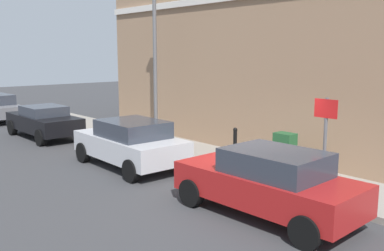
# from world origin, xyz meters

# --- Properties ---
(ground) EXTENTS (80.00, 80.00, 0.00)m
(ground) POSITION_xyz_m (0.00, 0.00, 0.00)
(ground) COLOR #38383A
(sidewalk) EXTENTS (2.36, 30.00, 0.15)m
(sidewalk) POSITION_xyz_m (2.02, 6.00, 0.07)
(sidewalk) COLOR gray
(sidewalk) RESTS_ON ground
(corner_building) EXTENTS (7.99, 12.71, 9.36)m
(corner_building) POSITION_xyz_m (7.15, 4.35, 4.68)
(corner_building) COLOR #937256
(corner_building) RESTS_ON ground
(car_red) EXTENTS (1.88, 4.13, 1.47)m
(car_red) POSITION_xyz_m (-0.51, -1.13, 0.77)
(car_red) COLOR maroon
(car_red) RESTS_ON ground
(car_silver) EXTENTS (2.00, 4.00, 1.46)m
(car_silver) POSITION_xyz_m (-0.44, 4.24, 0.77)
(car_silver) COLOR #B7B7BC
(car_silver) RESTS_ON ground
(car_black) EXTENTS (1.80, 4.09, 1.33)m
(car_black) POSITION_xyz_m (-0.54, 10.52, 0.70)
(car_black) COLOR black
(car_black) RESTS_ON ground
(utility_cabinet) EXTENTS (0.46, 0.61, 1.15)m
(utility_cabinet) POSITION_xyz_m (2.03, 0.33, 0.68)
(utility_cabinet) COLOR #1E4C28
(utility_cabinet) RESTS_ON sidewalk
(bollard_near_cabinet) EXTENTS (0.14, 0.14, 1.04)m
(bollard_near_cabinet) POSITION_xyz_m (2.13, 2.27, 0.70)
(bollard_near_cabinet) COLOR black
(bollard_near_cabinet) RESTS_ON sidewalk
(street_sign) EXTENTS (0.08, 0.60, 2.30)m
(street_sign) POSITION_xyz_m (1.30, -1.33, 1.66)
(street_sign) COLOR #59595B
(street_sign) RESTS_ON sidewalk
(lamppost) EXTENTS (0.20, 0.44, 5.72)m
(lamppost) POSITION_xyz_m (1.92, 6.09, 3.30)
(lamppost) COLOR #59595B
(lamppost) RESTS_ON sidewalk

